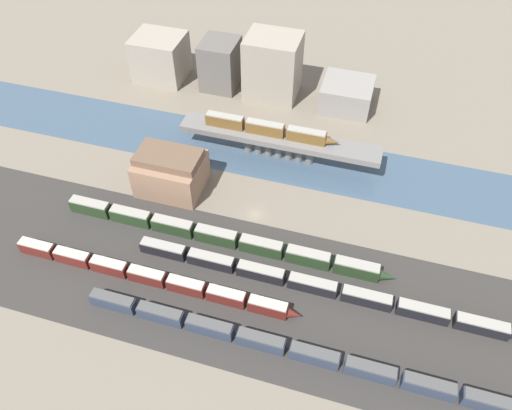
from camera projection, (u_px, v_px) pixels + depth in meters
ground_plane at (255, 214)px, 137.51m from camera, size 400.00×400.00×0.00m
railbed_yard at (228, 284)px, 121.82m from camera, size 280.00×42.00×0.01m
river_water at (278, 156)px, 153.95m from camera, size 320.00×22.54×0.01m
bridge at (279, 141)px, 149.42m from camera, size 60.85×7.94×8.03m
train_on_bridge at (269, 129)px, 147.28m from camera, size 40.76×2.70×3.91m
train_yard_near at (293, 350)px, 108.11m from camera, size 98.49×2.74×3.81m
train_yard_mid at (151, 277)px, 121.06m from camera, size 73.69×2.77×3.78m
train_yard_far at (319, 287)px, 119.40m from camera, size 93.79×2.89×3.48m
train_yard_outer at (221, 237)px, 129.33m from camera, size 88.37×3.02×4.17m
warehouse_building at (171, 172)px, 140.63m from camera, size 18.09×14.65×12.45m
city_block_far_left at (160, 57)px, 178.51m from camera, size 17.58×15.29×15.72m
city_block_left at (220, 64)px, 174.13m from camera, size 12.25×13.40×17.04m
city_block_center at (273, 66)px, 168.91m from camera, size 17.93×14.77×21.58m
city_block_right at (347, 95)px, 168.41m from camera, size 16.73×15.85×9.12m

